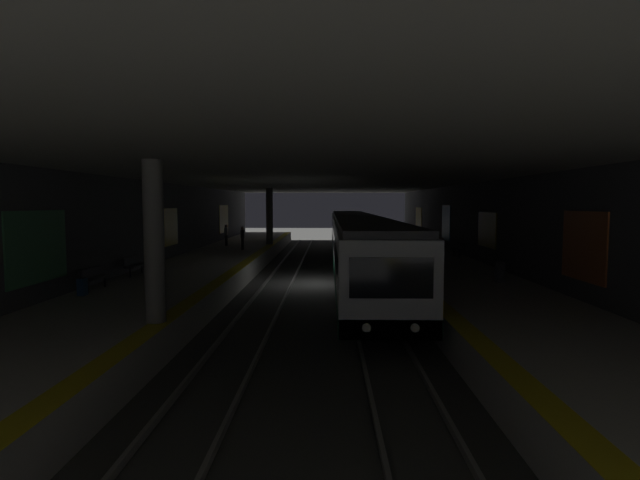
{
  "coord_description": "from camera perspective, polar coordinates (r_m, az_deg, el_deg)",
  "views": [
    {
      "loc": [
        -26.44,
        -0.55,
        4.4
      ],
      "look_at": [
        11.94,
        0.19,
        1.5
      ],
      "focal_mm": 27.49,
      "sensor_mm": 36.0,
      "label": 1
    }
  ],
  "objects": [
    {
      "name": "ground_plane",
      "position": [
        26.81,
        -0.09,
        -5.13
      ],
      "size": [
        120.0,
        120.0,
        0.0
      ],
      "primitive_type": "plane",
      "color": "#42423F"
    },
    {
      "name": "track_left",
      "position": [
        26.84,
        4.63,
        -4.96
      ],
      "size": [
        60.0,
        1.53,
        0.16
      ],
      "color": "gray",
      "rests_on": "ground"
    },
    {
      "name": "track_right",
      "position": [
        26.93,
        -4.79,
        -4.93
      ],
      "size": [
        60.0,
        1.53,
        0.16
      ],
      "color": "gray",
      "rests_on": "ground"
    },
    {
      "name": "platform_left",
      "position": [
        27.39,
        13.78,
        -3.94
      ],
      "size": [
        60.0,
        5.3,
        1.06
      ],
      "color": "beige",
      "rests_on": "ground"
    },
    {
      "name": "platform_right",
      "position": [
        27.65,
        -13.81,
        -3.87
      ],
      "size": [
        60.0,
        5.3,
        1.06
      ],
      "color": "beige",
      "rests_on": "ground"
    },
    {
      "name": "wall_left",
      "position": [
        27.99,
        19.64,
        0.79
      ],
      "size": [
        60.0,
        0.56,
        5.6
      ],
      "color": "#56565B",
      "rests_on": "ground"
    },
    {
      "name": "wall_right",
      "position": [
        28.35,
        -19.55,
        0.83
      ],
      "size": [
        60.0,
        0.56,
        5.6
      ],
      "color": "#56565B",
      "rests_on": "ground"
    },
    {
      "name": "ceiling_slab",
      "position": [
        26.48,
        -0.09,
        7.34
      ],
      "size": [
        60.0,
        19.4,
        0.4
      ],
      "color": "#ADAAA3",
      "rests_on": "wall_left"
    },
    {
      "name": "pillar_near",
      "position": [
        14.42,
        -18.76,
        -0.2
      ],
      "size": [
        0.56,
        0.56,
        4.55
      ],
      "color": "gray",
      "rests_on": "platform_right"
    },
    {
      "name": "pillar_far",
      "position": [
        40.18,
        -5.91,
        2.76
      ],
      "size": [
        0.56,
        0.56,
        4.55
      ],
      "color": "gray",
      "rests_on": "platform_right"
    },
    {
      "name": "metro_train",
      "position": [
        30.75,
        4.18,
        -0.13
      ],
      "size": [
        35.33,
        2.83,
        3.49
      ],
      "color": "silver",
      "rests_on": "track_left"
    },
    {
      "name": "bench_left_near",
      "position": [
        31.54,
        15.77,
        -0.99
      ],
      "size": [
        1.7,
        0.47,
        0.86
      ],
      "color": "#262628",
      "rests_on": "platform_left"
    },
    {
      "name": "bench_left_mid",
      "position": [
        36.71,
        13.66,
        -0.22
      ],
      "size": [
        1.7,
        0.47,
        0.86
      ],
      "color": "#262628",
      "rests_on": "platform_left"
    },
    {
      "name": "bench_right_mid",
      "position": [
        20.85,
        -24.8,
        -3.88
      ],
      "size": [
        1.7,
        0.47,
        0.86
      ],
      "color": "#262628",
      "rests_on": "platform_right"
    },
    {
      "name": "bench_right_far",
      "position": [
        24.36,
        -20.82,
        -2.63
      ],
      "size": [
        1.7,
        0.47,
        0.86
      ],
      "color": "#262628",
      "rests_on": "platform_right"
    },
    {
      "name": "person_waiting_near",
      "position": [
        35.62,
        -9.01,
        0.32
      ],
      "size": [
        0.6,
        0.23,
        1.66
      ],
      "color": "black",
      "rests_on": "platform_right"
    },
    {
      "name": "person_walking_mid",
      "position": [
        39.29,
        -10.87,
        0.68
      ],
      "size": [
        0.6,
        0.23,
        1.68
      ],
      "color": "#3D3D3D",
      "rests_on": "platform_right"
    },
    {
      "name": "suitcase_rolling",
      "position": [
        19.85,
        -25.94,
        -4.93
      ],
      "size": [
        0.33,
        0.26,
        0.92
      ],
      "color": "navy",
      "rests_on": "platform_right"
    },
    {
      "name": "backpack_on_floor",
      "position": [
        34.35,
        10.42,
        -1.02
      ],
      "size": [
        0.3,
        0.2,
        0.4
      ],
      "color": "maroon",
      "rests_on": "platform_left"
    },
    {
      "name": "trash_bin",
      "position": [
        22.19,
        20.2,
        -3.53
      ],
      "size": [
        0.44,
        0.44,
        0.85
      ],
      "color": "#595B5E",
      "rests_on": "platform_left"
    }
  ]
}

